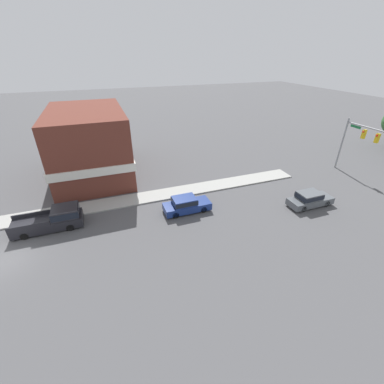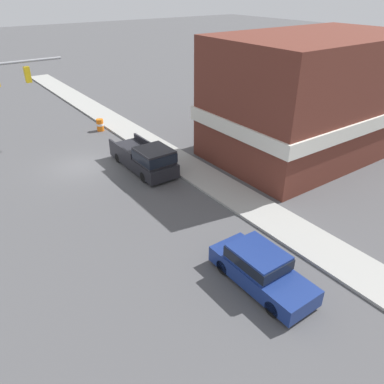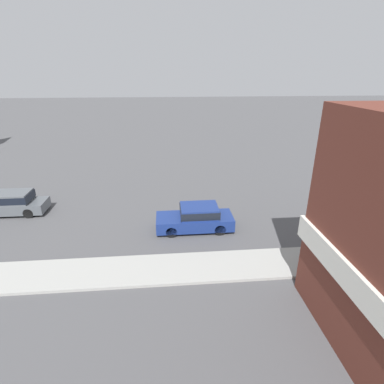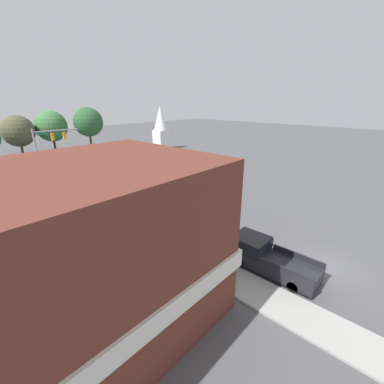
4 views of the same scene
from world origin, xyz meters
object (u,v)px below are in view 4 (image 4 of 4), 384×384
object	(u,v)px
car_distant	(42,157)
car_oncoming	(120,174)
pickup_truck_parked	(264,255)
car_lead	(161,203)

from	to	relation	value
car_distant	car_oncoming	world-z (taller)	car_oncoming
car_oncoming	pickup_truck_parked	bearing A→B (deg)	78.69
car_lead	car_distant	size ratio (longest dim) A/B	1.06
car_lead	car_oncoming	xyz separation A→B (m)	(3.31, 12.18, -0.01)
car_lead	pickup_truck_parked	bearing A→B (deg)	-97.21
car_lead	car_distant	xyz separation A→B (m)	(0.06, 32.19, -0.07)
pickup_truck_parked	car_oncoming	bearing A→B (deg)	78.69
car_lead	pickup_truck_parked	world-z (taller)	pickup_truck_parked
car_oncoming	car_lead	bearing A→B (deg)	74.81
car_lead	car_oncoming	bearing A→B (deg)	74.81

